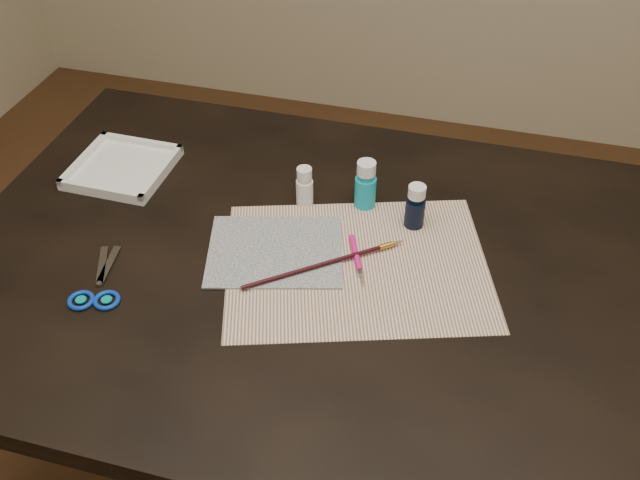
% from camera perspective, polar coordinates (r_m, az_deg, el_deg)
% --- Properties ---
extents(table, '(1.30, 0.90, 0.75)m').
position_cam_1_polar(table, '(1.51, 0.00, -12.20)').
color(table, black).
rests_on(table, ground).
extents(paper, '(0.53, 0.46, 0.00)m').
position_cam_1_polar(paper, '(1.23, 2.98, -2.01)').
color(paper, silver).
rests_on(paper, table).
extents(canvas, '(0.27, 0.24, 0.00)m').
position_cam_1_polar(canvas, '(1.25, -3.61, -0.87)').
color(canvas, black).
rests_on(canvas, paper).
extents(paint_bottle_white, '(0.04, 0.04, 0.08)m').
position_cam_1_polar(paint_bottle_white, '(1.34, -1.25, 4.35)').
color(paint_bottle_white, white).
rests_on(paint_bottle_white, table).
extents(paint_bottle_cyan, '(0.05, 0.05, 0.10)m').
position_cam_1_polar(paint_bottle_cyan, '(1.33, 3.67, 4.47)').
color(paint_bottle_cyan, '#11A1BB').
rests_on(paint_bottle_cyan, table).
extents(paint_bottle_navy, '(0.04, 0.04, 0.09)m').
position_cam_1_polar(paint_bottle_navy, '(1.29, 7.64, 2.69)').
color(paint_bottle_navy, black).
rests_on(paint_bottle_navy, table).
extents(paintbrush, '(0.25, 0.20, 0.01)m').
position_cam_1_polar(paintbrush, '(1.22, 0.49, -1.86)').
color(paintbrush, black).
rests_on(paintbrush, canvas).
extents(craft_knife, '(0.06, 0.12, 0.01)m').
position_cam_1_polar(craft_knife, '(1.23, 3.02, -1.69)').
color(craft_knife, '#EB1481').
rests_on(craft_knife, paper).
extents(scissors, '(0.15, 0.19, 0.01)m').
position_cam_1_polar(scissors, '(1.26, -17.39, -2.87)').
color(scissors, silver).
rests_on(scissors, table).
extents(palette_tray, '(0.19, 0.19, 0.02)m').
position_cam_1_polar(palette_tray, '(1.49, -15.54, 5.65)').
color(palette_tray, white).
rests_on(palette_tray, table).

